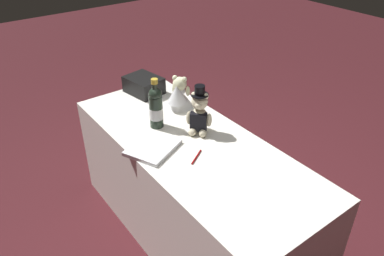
{
  "coord_description": "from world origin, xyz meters",
  "views": [
    {
      "loc": [
        1.46,
        -1.09,
        1.99
      ],
      "look_at": [
        0.0,
        0.0,
        0.84
      ],
      "focal_mm": 35.09,
      "sensor_mm": 36.0,
      "label": 1
    }
  ],
  "objects_px": {
    "teddy_bear_groom": "(199,114)",
    "guestbook": "(153,147)",
    "signing_pen": "(197,156)",
    "teddy_bear_bride": "(179,94)",
    "gift_case_black": "(144,85)",
    "champagne_bottle": "(156,107)"
  },
  "relations": [
    {
      "from": "teddy_bear_bride",
      "to": "signing_pen",
      "type": "distance_m",
      "value": 0.59
    },
    {
      "from": "champagne_bottle",
      "to": "teddy_bear_bride",
      "type": "bearing_deg",
      "value": 114.72
    },
    {
      "from": "teddy_bear_bride",
      "to": "signing_pen",
      "type": "bearing_deg",
      "value": -25.61
    },
    {
      "from": "teddy_bear_groom",
      "to": "teddy_bear_bride",
      "type": "xyz_separation_m",
      "value": [
        -0.33,
        0.08,
        -0.03
      ]
    },
    {
      "from": "signing_pen",
      "to": "teddy_bear_groom",
      "type": "bearing_deg",
      "value": 139.63
    },
    {
      "from": "guestbook",
      "to": "teddy_bear_bride",
      "type": "bearing_deg",
      "value": 103.55
    },
    {
      "from": "teddy_bear_groom",
      "to": "champagne_bottle",
      "type": "xyz_separation_m",
      "value": [
        -0.21,
        -0.17,
        0.01
      ]
    },
    {
      "from": "gift_case_black",
      "to": "guestbook",
      "type": "bearing_deg",
      "value": -26.76
    },
    {
      "from": "teddy_bear_bride",
      "to": "gift_case_black",
      "type": "height_order",
      "value": "teddy_bear_bride"
    },
    {
      "from": "champagne_bottle",
      "to": "guestbook",
      "type": "xyz_separation_m",
      "value": [
        0.2,
        -0.15,
        -0.13
      ]
    },
    {
      "from": "teddy_bear_groom",
      "to": "gift_case_black",
      "type": "distance_m",
      "value": 0.67
    },
    {
      "from": "teddy_bear_groom",
      "to": "champagne_bottle",
      "type": "relative_size",
      "value": 0.95
    },
    {
      "from": "gift_case_black",
      "to": "champagne_bottle",
      "type": "bearing_deg",
      "value": -21.22
    },
    {
      "from": "teddy_bear_groom",
      "to": "teddy_bear_bride",
      "type": "bearing_deg",
      "value": 165.86
    },
    {
      "from": "teddy_bear_bride",
      "to": "gift_case_black",
      "type": "distance_m",
      "value": 0.35
    },
    {
      "from": "teddy_bear_groom",
      "to": "champagne_bottle",
      "type": "height_order",
      "value": "champagne_bottle"
    },
    {
      "from": "champagne_bottle",
      "to": "signing_pen",
      "type": "height_order",
      "value": "champagne_bottle"
    },
    {
      "from": "gift_case_black",
      "to": "guestbook",
      "type": "xyz_separation_m",
      "value": [
        0.66,
        -0.33,
        -0.05
      ]
    },
    {
      "from": "teddy_bear_groom",
      "to": "guestbook",
      "type": "distance_m",
      "value": 0.35
    },
    {
      "from": "guestbook",
      "to": "signing_pen",
      "type": "bearing_deg",
      "value": 11.95
    },
    {
      "from": "gift_case_black",
      "to": "guestbook",
      "type": "height_order",
      "value": "gift_case_black"
    },
    {
      "from": "teddy_bear_bride",
      "to": "gift_case_black",
      "type": "xyz_separation_m",
      "value": [
        -0.34,
        -0.08,
        -0.04
      ]
    }
  ]
}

